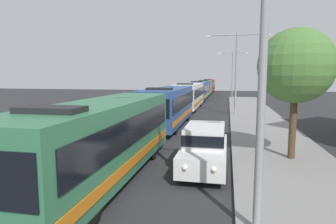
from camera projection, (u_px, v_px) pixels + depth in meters
name	position (u px, v px, depth m)	size (l,w,h in m)	color
bus_lead	(104.00, 137.00, 11.08)	(2.58, 11.14, 3.21)	#33724C
bus_second_in_line	(169.00, 105.00, 23.21)	(2.58, 10.82, 3.21)	#284C8C
bus_middle	(189.00, 95.00, 35.42)	(2.58, 11.72, 3.21)	silver
bus_fourth_in_line	(199.00, 90.00, 47.60)	(2.58, 12.25, 3.21)	#284C8C
bus_rear	(205.00, 87.00, 59.73)	(2.58, 11.02, 3.21)	#33724C
bus_tail_end	(209.00, 85.00, 72.00)	(2.58, 10.85, 3.21)	maroon
white_suv	(205.00, 146.00, 12.42)	(1.86, 4.87, 1.90)	white
streetlamp_near	(265.00, 17.00, 6.66)	(5.23, 0.28, 8.65)	gray
streetlamp_mid	(236.00, 64.00, 29.01)	(6.30, 0.28, 8.09)	gray
streetlamp_far	(233.00, 70.00, 51.34)	(5.19, 0.28, 8.07)	gray
roadside_tree	(296.00, 66.00, 13.15)	(3.43, 3.43, 6.04)	#4C3823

